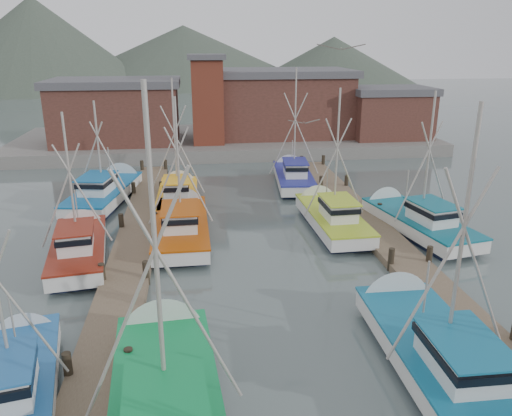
{
  "coord_description": "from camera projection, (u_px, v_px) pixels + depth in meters",
  "views": [
    {
      "loc": [
        -3.57,
        -16.69,
        10.95
      ],
      "look_at": [
        -0.41,
        7.96,
        2.6
      ],
      "focal_mm": 35.0,
      "sensor_mm": 36.0,
      "label": 1
    }
  ],
  "objects": [
    {
      "name": "ground",
      "position": [
        292.0,
        334.0,
        19.61
      ],
      "size": [
        260.0,
        260.0,
        0.0
      ],
      "primitive_type": "plane",
      "color": "#475654",
      "rests_on": "ground"
    },
    {
      "name": "dock_left",
      "position": [
        122.0,
        291.0,
        22.5
      ],
      "size": [
        2.3,
        46.0,
        1.5
      ],
      "color": "brown",
      "rests_on": "ground"
    },
    {
      "name": "dock_right",
      "position": [
        418.0,
        274.0,
        24.19
      ],
      "size": [
        2.3,
        46.0,
        1.5
      ],
      "color": "brown",
      "rests_on": "ground"
    },
    {
      "name": "quay",
      "position": [
        226.0,
        141.0,
        54.21
      ],
      "size": [
        44.0,
        16.0,
        1.2
      ],
      "primitive_type": "cube",
      "color": "gray",
      "rests_on": "ground"
    },
    {
      "name": "shed_left",
      "position": [
        117.0,
        110.0,
        49.81
      ],
      "size": [
        12.72,
        8.48,
        6.2
      ],
      "color": "brown",
      "rests_on": "quay"
    },
    {
      "name": "shed_center",
      "position": [
        281.0,
        102.0,
        53.63
      ],
      "size": [
        14.84,
        9.54,
        6.9
      ],
      "color": "brown",
      "rests_on": "quay"
    },
    {
      "name": "shed_right",
      "position": [
        389.0,
        112.0,
        52.4
      ],
      "size": [
        8.48,
        6.36,
        5.2
      ],
      "color": "brown",
      "rests_on": "quay"
    },
    {
      "name": "lookout_tower",
      "position": [
        207.0,
        99.0,
        48.63
      ],
      "size": [
        3.6,
        3.6,
        8.5
      ],
      "color": "maroon",
      "rests_on": "quay"
    },
    {
      "name": "distant_hills",
      "position": [
        156.0,
        84.0,
        133.33
      ],
      "size": [
        175.0,
        140.0,
        42.0
      ],
      "color": "#475345",
      "rests_on": "ground"
    },
    {
      "name": "boat_4",
      "position": [
        166.0,
        397.0,
        15.12
      ],
      "size": [
        4.44,
        10.42,
        11.07
      ],
      "rotation": [
        0.0,
        0.0,
        0.07
      ],
      "color": "black",
      "rests_on": "ground"
    },
    {
      "name": "boat_5",
      "position": [
        434.0,
        350.0,
        17.41
      ],
      "size": [
        4.14,
        9.98,
        10.26
      ],
      "rotation": [
        0.0,
        0.0,
        -0.01
      ],
      "color": "black",
      "rests_on": "ground"
    },
    {
      "name": "boat_6",
      "position": [
        17.0,
        380.0,
        15.9
      ],
      "size": [
        3.79,
        8.05,
        7.97
      ],
      "rotation": [
        0.0,
        0.0,
        0.2
      ],
      "color": "black",
      "rests_on": "ground"
    },
    {
      "name": "boat_8",
      "position": [
        181.0,
        224.0,
        29.44
      ],
      "size": [
        3.68,
        9.63,
        9.02
      ],
      "rotation": [
        0.0,
        0.0,
        0.01
      ],
      "color": "black",
      "rests_on": "ground"
    },
    {
      "name": "boat_9",
      "position": [
        330.0,
        216.0,
        30.72
      ],
      "size": [
        3.67,
        8.82,
        9.21
      ],
      "rotation": [
        0.0,
        0.0,
        0.03
      ],
      "color": "black",
      "rests_on": "ground"
    },
    {
      "name": "boat_10",
      "position": [
        79.0,
        246.0,
        26.31
      ],
      "size": [
        3.71,
        8.69,
        8.44
      ],
      "rotation": [
        0.0,
        0.0,
        0.14
      ],
      "color": "black",
      "rests_on": "ground"
    },
    {
      "name": "boat_11",
      "position": [
        414.0,
        220.0,
        30.07
      ],
      "size": [
        4.47,
        9.46,
        9.18
      ],
      "rotation": [
        0.0,
        0.0,
        0.19
      ],
      "color": "black",
      "rests_on": "ground"
    },
    {
      "name": "boat_12",
      "position": [
        178.0,
        196.0,
        34.83
      ],
      "size": [
        3.71,
        8.49,
        9.39
      ],
      "rotation": [
        0.0,
        0.0,
        -0.02
      ],
      "color": "black",
      "rests_on": "ground"
    },
    {
      "name": "boat_13",
      "position": [
        293.0,
        176.0,
        39.84
      ],
      "size": [
        3.85,
        8.75,
        9.79
      ],
      "rotation": [
        0.0,
        0.0,
        -0.09
      ],
      "color": "black",
      "rests_on": "ground"
    },
    {
      "name": "boat_14",
      "position": [
        107.0,
        191.0,
        35.85
      ],
      "size": [
        4.64,
        10.05,
        8.05
      ],
      "rotation": [
        0.0,
        0.0,
        -0.18
      ],
      "color": "black",
      "rests_on": "ground"
    },
    {
      "name": "gull_near",
      "position": [
        341.0,
        48.0,
        15.55
      ],
      "size": [
        1.55,
        0.63,
        0.24
      ],
      "rotation": [
        0.0,
        0.0,
        -0.14
      ],
      "color": "gray",
      "rests_on": "ground"
    },
    {
      "name": "gull_far",
      "position": [
        304.0,
        122.0,
        23.38
      ],
      "size": [
        1.55,
        0.63,
        0.24
      ],
      "rotation": [
        0.0,
        0.0,
        0.14
      ],
      "color": "gray",
      "rests_on": "ground"
    }
  ]
}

